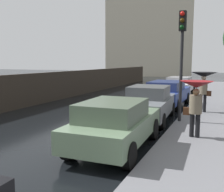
# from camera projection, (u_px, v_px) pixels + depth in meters

# --- Properties ---
(car_white_near_kerb) EXTENTS (1.97, 3.89, 1.34)m
(car_white_near_kerb) POSITION_uv_depth(u_px,v_px,m) (180.00, 85.00, 19.97)
(car_white_near_kerb) COLOR silver
(car_white_near_kerb) RESTS_ON ground
(car_blue_mid_road) EXTENTS (1.99, 4.62, 1.42)m
(car_blue_mid_road) POSITION_uv_depth(u_px,v_px,m) (167.00, 93.00, 14.76)
(car_blue_mid_road) COLOR navy
(car_blue_mid_road) RESTS_ON ground
(car_green_far_ahead) EXTENTS (1.95, 4.00, 1.43)m
(car_green_far_ahead) POSITION_uv_depth(u_px,v_px,m) (115.00, 124.00, 7.46)
(car_green_far_ahead) COLOR slate
(car_green_far_ahead) RESTS_ON ground
(car_grey_far_lane) EXTENTS (2.03, 4.21, 1.47)m
(car_grey_far_lane) POSITION_uv_depth(u_px,v_px,m) (149.00, 103.00, 11.21)
(car_grey_far_lane) COLOR slate
(car_grey_far_lane) RESTS_ON ground
(pedestrian_with_umbrella_near) EXTENTS (1.16, 1.16, 1.88)m
(pedestrian_with_umbrella_near) POSITION_uv_depth(u_px,v_px,m) (204.00, 79.00, 12.17)
(pedestrian_with_umbrella_near) COLOR black
(pedestrian_with_umbrella_near) RESTS_ON sidewalk_strip
(pedestrian_with_umbrella_far) EXTENTS (1.00, 1.00, 1.78)m
(pedestrian_with_umbrella_far) POSITION_uv_depth(u_px,v_px,m) (196.00, 94.00, 8.10)
(pedestrian_with_umbrella_far) COLOR black
(pedestrian_with_umbrella_far) RESTS_ON sidewalk_strip
(traffic_light) EXTENTS (0.26, 0.39, 4.28)m
(traffic_light) POSITION_uv_depth(u_px,v_px,m) (182.00, 46.00, 10.09)
(traffic_light) COLOR black
(traffic_light) RESTS_ON sidewalk_strip
(distant_tower) EXTENTS (15.83, 14.09, 24.60)m
(distant_tower) POSITION_uv_depth(u_px,v_px,m) (152.00, 6.00, 46.94)
(distant_tower) COLOR beige
(distant_tower) RESTS_ON ground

